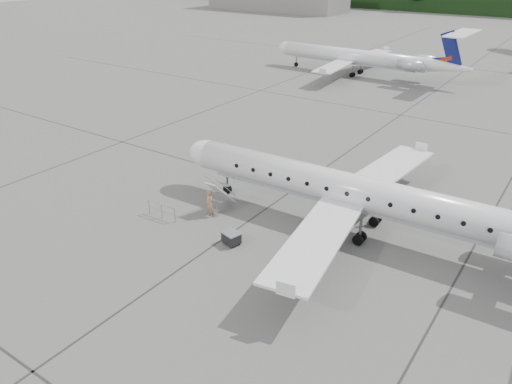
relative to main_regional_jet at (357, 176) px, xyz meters
The scene contains 7 objects.
ground 6.48m from the main_regional_jet, 115.10° to the right, with size 320.00×320.00×0.00m, color #5F5F5D.
main_regional_jet is the anchor object (origin of this frame).
airstair 9.17m from the main_regional_jet, 163.52° to the right, with size 0.85×2.28×2.29m, color silver, non-canonical shape.
passenger 9.62m from the main_regional_jet, 155.73° to the right, with size 0.69×0.45×1.89m, color #947551.
safety_railing 12.66m from the main_regional_jet, 152.17° to the right, with size 2.20×0.08×1.00m, color gray, non-canonical shape.
baggage_cart 8.36m from the main_regional_jet, 132.09° to the right, with size 0.98×0.79×0.85m, color black, non-canonical shape.
bg_regional_left 43.99m from the main_regional_jet, 115.07° to the left, with size 26.79×19.29×7.03m, color silver, non-canonical shape.
Camera 1 is at (12.72, -20.99, 15.80)m, focal length 35.00 mm.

